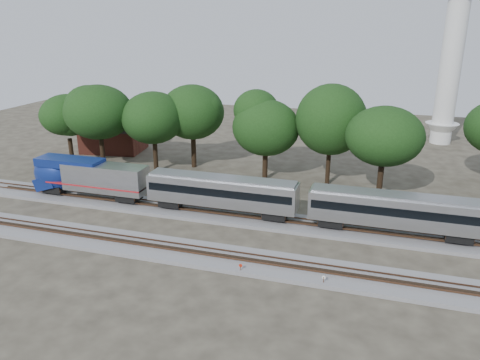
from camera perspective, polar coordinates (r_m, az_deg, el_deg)
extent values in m
plane|color=#383328|center=(50.25, -2.21, -7.34)|extent=(160.00, 160.00, 0.00)
cube|color=slate|center=(55.34, -0.16, -4.53)|extent=(160.00, 5.00, 0.40)
cube|color=brown|center=(54.53, -0.39, -4.38)|extent=(160.00, 0.08, 0.15)
cube|color=brown|center=(55.79, 0.06, -3.82)|extent=(160.00, 0.08, 0.15)
cube|color=slate|center=(46.83, -3.84, -9.18)|extent=(160.00, 5.00, 0.40)
cube|color=brown|center=(46.02, -4.17, -9.08)|extent=(160.00, 0.08, 0.15)
cube|color=brown|center=(47.21, -3.54, -8.30)|extent=(160.00, 0.08, 0.15)
cube|color=#B5B7BC|center=(61.45, -16.07, 0.28)|extent=(10.93, 3.09, 3.40)
ellipsoid|color=navy|center=(66.03, -21.79, 0.70)|extent=(5.57, 3.22, 4.74)
cube|color=navy|center=(63.83, -20.02, 2.06)|extent=(8.77, 3.03, 1.03)
cube|color=black|center=(65.42, -21.54, 1.52)|extent=(0.46, 2.37, 1.35)
cube|color=#A3191F|center=(62.38, -16.96, -0.37)|extent=(13.41, 3.13, 0.19)
cube|color=black|center=(66.51, -21.48, -0.87)|extent=(2.68, 2.27, 0.93)
cube|color=black|center=(60.55, -13.38, -1.94)|extent=(2.68, 2.27, 0.93)
cube|color=#B5B7BC|center=(54.83, -2.25, -1.39)|extent=(17.95, 3.09, 3.09)
cube|color=black|center=(54.72, -2.25, -1.08)|extent=(17.33, 3.14, 0.93)
cube|color=gray|center=(54.29, -2.27, 0.20)|extent=(17.53, 2.48, 0.36)
cube|color=black|center=(57.89, -8.31, -2.58)|extent=(2.68, 2.27, 0.93)
cube|color=black|center=(53.90, 4.33, -4.09)|extent=(2.68, 2.27, 0.93)
cube|color=#B5B7BC|center=(52.12, 18.33, -3.49)|extent=(17.95, 3.09, 3.09)
cube|color=black|center=(52.01, 18.37, -3.18)|extent=(17.33, 3.14, 0.93)
cube|color=gray|center=(51.56, 18.51, -1.85)|extent=(17.53, 2.48, 0.36)
cube|color=black|center=(53.01, 11.08, -4.82)|extent=(2.68, 2.27, 0.93)
cube|color=black|center=(53.55, 25.08, -6.11)|extent=(2.68, 2.27, 0.93)
cylinder|color=#512D19|center=(43.81, 0.07, -10.86)|extent=(0.06, 0.06, 0.93)
cylinder|color=red|center=(43.60, 0.07, -10.39)|extent=(0.33, 0.03, 0.33)
cylinder|color=#512D19|center=(42.59, 10.14, -12.10)|extent=(0.06, 0.06, 0.96)
cylinder|color=silver|center=(42.37, 10.17, -11.61)|extent=(0.34, 0.07, 0.34)
cube|color=#512D19|center=(44.12, 3.30, -11.14)|extent=(0.53, 0.35, 0.30)
cylinder|color=silver|center=(95.28, 24.19, 11.95)|extent=(3.80, 3.80, 26.62)
cone|color=silver|center=(97.01, 23.29, 5.29)|extent=(6.08, 6.08, 3.80)
cube|color=maroon|center=(86.54, -15.14, 4.77)|extent=(10.98, 8.37, 4.05)
cube|color=black|center=(85.99, -15.28, 6.37)|extent=(11.21, 8.59, 0.91)
cylinder|color=black|center=(79.48, -19.87, 3.21)|extent=(0.70, 0.70, 4.45)
ellipsoid|color=#173411|center=(78.18, -20.36, 7.47)|extent=(8.39, 8.39, 7.14)
cylinder|color=black|center=(75.15, -16.39, 2.91)|extent=(0.70, 0.70, 4.95)
ellipsoid|color=#173411|center=(73.67, -16.87, 7.93)|extent=(9.33, 9.33, 7.93)
cylinder|color=black|center=(72.96, -10.25, 2.74)|extent=(0.70, 0.70, 4.53)
ellipsoid|color=#173411|center=(71.52, -10.54, 7.48)|extent=(8.55, 8.55, 7.26)
cylinder|color=black|center=(74.44, -5.66, 3.37)|extent=(0.70, 0.70, 4.74)
ellipsoid|color=#173411|center=(72.99, -5.83, 8.24)|extent=(8.95, 8.95, 7.60)
cylinder|color=black|center=(68.41, 3.07, 1.77)|extent=(0.70, 0.70, 4.15)
ellipsoid|color=#173411|center=(66.97, 3.15, 6.39)|extent=(7.83, 7.83, 6.66)
cylinder|color=black|center=(67.16, 10.68, 1.53)|extent=(0.70, 0.70, 5.03)
ellipsoid|color=#173411|center=(65.48, 11.04, 7.24)|extent=(9.49, 9.49, 8.07)
cylinder|color=black|center=(62.35, 16.65, -0.51)|extent=(0.70, 0.70, 4.65)
ellipsoid|color=#173411|center=(60.63, 17.21, 5.13)|extent=(8.77, 8.77, 7.46)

